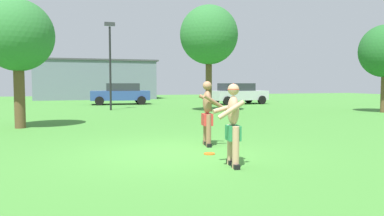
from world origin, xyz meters
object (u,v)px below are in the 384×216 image
player_with_cap (233,122)px  car_blue_near_post (121,93)px  car_silver_mid_lot (238,93)px  player_in_red (207,112)px  lamp_post (110,56)px  tree_behind_players (18,36)px  tree_right_field (209,35)px  frisbee (209,154)px

player_with_cap → car_blue_near_post: bearing=87.9°
car_silver_mid_lot → player_in_red: bearing=-117.9°
lamp_post → tree_behind_players: (-4.06, -7.87, 0.05)m
player_with_cap → tree_right_field: tree_right_field is taller
lamp_post → player_in_red: bearing=-86.0°
player_in_red → lamp_post: size_ratio=0.32×
frisbee → car_blue_near_post: size_ratio=0.06×
frisbee → lamp_post: size_ratio=0.05×
player_with_cap → frisbee: player_with_cap is taller
player_in_red → tree_behind_players: 7.90m
player_in_red → car_blue_near_post: 19.31m
frisbee → tree_behind_players: bearing=124.6°
player_in_red → frisbee: 1.45m
player_with_cap → car_silver_mid_lot: 21.33m
player_with_cap → car_blue_near_post: size_ratio=0.37×
frisbee → player_with_cap: bearing=-90.8°
player_in_red → car_blue_near_post: (0.42, 19.31, -0.05)m
tree_right_field → car_blue_near_post: bearing=113.7°
car_blue_near_post → tree_behind_players: size_ratio=0.97×
car_blue_near_post → tree_right_field: 9.97m
car_blue_near_post → player_with_cap: bearing=-92.1°
frisbee → tree_right_field: size_ratio=0.04×
tree_right_field → player_in_red: bearing=-111.3°
player_with_cap → player_in_red: 2.42m
frisbee → lamp_post: bearing=92.3°
car_blue_near_post → lamp_post: (-1.37, -5.81, 2.37)m
tree_right_field → tree_behind_players: 10.57m
tree_behind_players → frisbee: bearing=-55.4°
frisbee → car_blue_near_post: (0.79, 20.41, 0.81)m
car_blue_near_post → car_silver_mid_lot: size_ratio=0.99×
player_in_red → car_silver_mid_lot: bearing=62.1°
frisbee → car_silver_mid_lot: size_ratio=0.06×
player_with_cap → tree_behind_players: bearing=119.9°
car_blue_near_post → lamp_post: lamp_post is taller
player_in_red → car_blue_near_post: size_ratio=0.38×
player_with_cap → frisbee: 1.55m
car_blue_near_post → tree_behind_players: tree_behind_players is taller
car_silver_mid_lot → lamp_post: bearing=-161.4°
player_in_red → frisbee: (-0.37, -1.10, -0.86)m
player_in_red → tree_behind_players: tree_behind_players is taller
player_with_cap → player_in_red: bearing=80.7°
lamp_post → tree_behind_players: 8.85m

